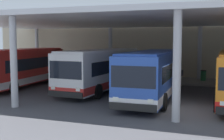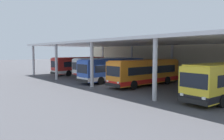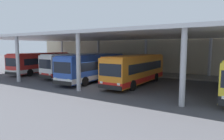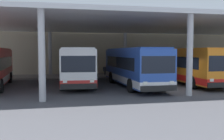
# 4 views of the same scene
# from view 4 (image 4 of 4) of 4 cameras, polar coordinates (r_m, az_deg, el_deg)

# --- Properties ---
(ground_plane) EXTENTS (200.00, 200.00, 0.00)m
(ground_plane) POSITION_cam_4_polar(r_m,az_deg,el_deg) (19.49, 13.41, -4.43)
(ground_plane) COLOR #47474C
(platform_kerb) EXTENTS (42.00, 4.50, 0.18)m
(platform_kerb) POSITION_cam_4_polar(r_m,az_deg,el_deg) (30.43, 3.84, -1.14)
(platform_kerb) COLOR gray
(platform_kerb) RESTS_ON ground
(station_building_facade) EXTENTS (48.00, 1.60, 7.22)m
(station_building_facade) POSITION_cam_4_polar(r_m,az_deg,el_deg) (33.45, 2.33, 5.37)
(station_building_facade) COLOR #C1B293
(station_building_facade) RESTS_ON ground
(canopy_shelter) EXTENTS (40.00, 17.00, 5.55)m
(canopy_shelter) POSITION_cam_4_polar(r_m,az_deg,el_deg) (24.48, 7.98, 9.76)
(canopy_shelter) COLOR silver
(canopy_shelter) RESTS_ON ground
(bus_second_bay) EXTENTS (3.19, 10.67, 3.17)m
(bus_second_bay) POSITION_cam_4_polar(r_m,az_deg,el_deg) (22.16, -7.81, 0.96)
(bus_second_bay) COLOR white
(bus_second_bay) RESTS_ON ground
(bus_middle_bay) EXTENTS (2.84, 10.57, 3.17)m
(bus_middle_bay) POSITION_cam_4_polar(r_m,az_deg,el_deg) (21.03, 4.86, 0.81)
(bus_middle_bay) COLOR #284CA8
(bus_middle_bay) RESTS_ON ground
(bus_far_bay) EXTENTS (2.82, 10.56, 3.17)m
(bus_far_bay) POSITION_cam_4_polar(r_m,az_deg,el_deg) (23.72, 16.64, 1.02)
(bus_far_bay) COLOR orange
(bus_far_bay) RESTS_ON ground
(bench_waiting) EXTENTS (1.80, 0.45, 0.92)m
(bench_waiting) POSITION_cam_4_polar(r_m,az_deg,el_deg) (29.91, -0.32, -0.12)
(bench_waiting) COLOR #383D47
(bench_waiting) RESTS_ON platform_kerb
(trash_bin) EXTENTS (0.52, 0.52, 0.98)m
(trash_bin) POSITION_cam_4_polar(r_m,az_deg,el_deg) (30.72, 4.60, 0.01)
(trash_bin) COLOR #236638
(trash_bin) RESTS_ON platform_kerb
(banner_sign) EXTENTS (0.70, 0.12, 3.20)m
(banner_sign) POSITION_cam_4_polar(r_m,az_deg,el_deg) (34.52, 22.72, 2.32)
(banner_sign) COLOR #B2B2B7
(banner_sign) RESTS_ON platform_kerb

